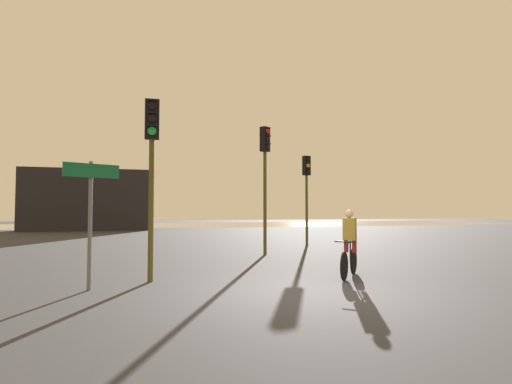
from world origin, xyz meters
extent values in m
plane|color=#333338|center=(0.00, 0.00, 0.00)|extent=(120.00, 120.00, 0.00)
cube|color=gray|center=(0.00, 37.94, 0.00)|extent=(80.00, 16.00, 0.01)
cube|color=black|center=(-7.44, 27.94, 2.45)|extent=(9.64, 4.00, 4.91)
cylinder|color=#4C4719|center=(1.24, 6.46, 1.88)|extent=(0.12, 0.12, 3.75)
cube|color=black|center=(1.24, 6.46, 4.20)|extent=(0.40, 0.38, 0.90)
cylinder|color=red|center=(1.32, 6.35, 4.49)|extent=(0.17, 0.13, 0.19)
cube|color=black|center=(1.33, 6.33, 4.60)|extent=(0.22, 0.21, 0.02)
cylinder|color=black|center=(1.32, 6.35, 4.20)|extent=(0.17, 0.13, 0.19)
cube|color=black|center=(1.33, 6.33, 4.31)|extent=(0.22, 0.21, 0.02)
cylinder|color=black|center=(1.32, 6.35, 3.91)|extent=(0.17, 0.13, 0.19)
cube|color=black|center=(1.33, 6.33, 4.02)|extent=(0.22, 0.21, 0.02)
cylinder|color=#4C4719|center=(4.26, 9.75, 1.62)|extent=(0.12, 0.12, 3.24)
cube|color=black|center=(4.26, 9.75, 3.69)|extent=(0.36, 0.30, 0.90)
cylinder|color=black|center=(4.29, 9.62, 3.98)|extent=(0.19, 0.07, 0.19)
cube|color=black|center=(4.29, 9.60, 4.09)|extent=(0.21, 0.16, 0.02)
cylinder|color=orange|center=(4.29, 9.62, 3.69)|extent=(0.19, 0.07, 0.19)
cube|color=black|center=(4.29, 9.60, 3.80)|extent=(0.21, 0.16, 0.02)
cylinder|color=black|center=(4.29, 9.62, 3.40)|extent=(0.19, 0.07, 0.19)
cube|color=black|center=(4.29, 9.60, 3.51)|extent=(0.21, 0.16, 0.02)
cylinder|color=#4C4719|center=(-2.81, 1.95, 1.62)|extent=(0.12, 0.12, 3.23)
cube|color=black|center=(-2.81, 1.95, 3.68)|extent=(0.33, 0.25, 0.90)
cylinder|color=black|center=(-2.82, 1.82, 3.97)|extent=(0.19, 0.04, 0.19)
cube|color=black|center=(-2.82, 1.80, 4.08)|extent=(0.19, 0.13, 0.02)
cylinder|color=black|center=(-2.82, 1.82, 3.68)|extent=(0.19, 0.04, 0.19)
cube|color=black|center=(-2.82, 1.80, 3.79)|extent=(0.19, 0.13, 0.02)
cylinder|color=green|center=(-2.82, 1.82, 3.39)|extent=(0.19, 0.04, 0.19)
cube|color=black|center=(-2.82, 1.80, 3.50)|extent=(0.19, 0.13, 0.02)
cylinder|color=slate|center=(-4.02, 1.31, 1.30)|extent=(0.08, 0.08, 2.60)
cube|color=#116038|center=(-3.99, 1.26, 2.41)|extent=(1.02, 0.47, 0.28)
cylinder|color=black|center=(1.46, 0.92, 0.33)|extent=(0.46, 0.53, 0.66)
cylinder|color=black|center=(2.14, 1.72, 0.33)|extent=(0.46, 0.53, 0.66)
cylinder|color=black|center=(1.80, 1.32, 0.83)|extent=(0.58, 0.66, 0.04)
cylinder|color=black|center=(1.90, 1.43, 0.61)|extent=(0.04, 0.04, 0.55)
cylinder|color=black|center=(1.49, 0.96, 0.88)|extent=(0.37, 0.32, 0.03)
cylinder|color=maroon|center=(1.82, 1.50, 0.88)|extent=(0.11, 0.11, 0.60)
cylinder|color=maroon|center=(1.97, 1.37, 0.88)|extent=(0.11, 0.11, 0.60)
cube|color=olive|center=(1.87, 1.39, 1.15)|extent=(0.36, 0.35, 0.54)
sphere|color=beige|center=(1.85, 1.37, 1.52)|extent=(0.20, 0.20, 0.20)
camera|label=1|loc=(-2.95, -7.38, 1.60)|focal=28.00mm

